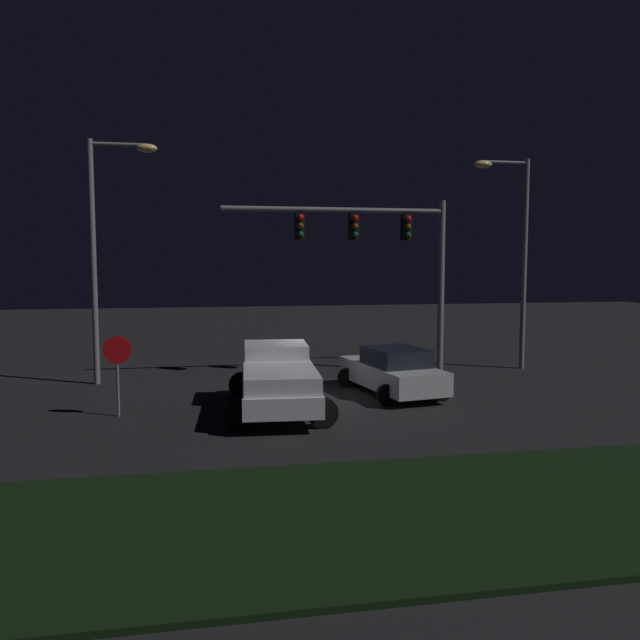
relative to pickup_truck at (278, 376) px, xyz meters
The scene contains 8 objects.
ground_plane 2.69m from the pickup_truck, 50.21° to the left, with size 80.00×80.00×0.00m, color black.
grass_median 8.18m from the pickup_truck, 78.65° to the right, with size 21.80×5.43×0.10m, color black.
pickup_truck is the anchor object (origin of this frame).
car_sedan 4.19m from the pickup_truck, 21.53° to the left, with size 2.98×4.65×1.51m.
traffic_signal_gantry 7.69m from the pickup_truck, 48.52° to the left, with size 8.32×0.56×6.50m.
street_lamp_left 8.41m from the pickup_truck, 136.15° to the left, with size 2.31×0.44×8.34m.
street_lamp_right 11.99m from the pickup_truck, 28.00° to the left, with size 2.28×0.44×8.17m.
stop_sign 4.42m from the pickup_truck, behind, with size 0.76×0.08×2.23m.
Camera 1 is at (-3.74, -19.77, 4.25)m, focal length 35.84 mm.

